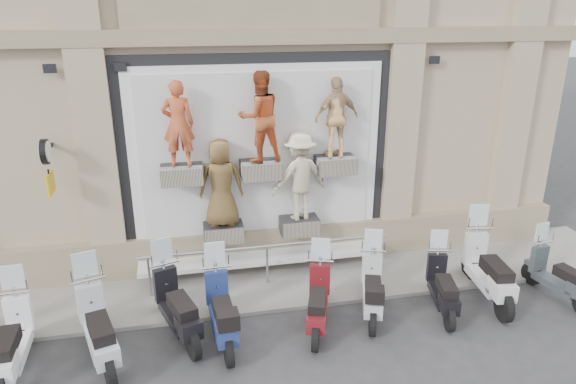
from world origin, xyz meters
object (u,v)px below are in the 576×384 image
(scooter_c, at_px, (96,316))
(scooter_h, at_px, (444,277))
(clock_sign_bracket, at_px, (47,159))
(scooter_f, at_px, (318,291))
(guard_rail, at_px, (267,266))
(scooter_g, at_px, (373,279))
(scooter_d, at_px, (176,295))
(scooter_b, at_px, (9,330))
(scooter_i, at_px, (490,259))
(scooter_j, at_px, (561,267))
(scooter_e, at_px, (221,300))

(scooter_c, height_order, scooter_h, scooter_c)
(clock_sign_bracket, distance_m, scooter_f, 5.38)
(guard_rail, relative_size, scooter_g, 2.83)
(scooter_d, bearing_deg, scooter_b, 172.26)
(clock_sign_bracket, relative_size, scooter_h, 0.59)
(scooter_h, distance_m, scooter_i, 1.09)
(scooter_g, relative_size, scooter_j, 1.05)
(scooter_h, xyz_separation_m, scooter_i, (1.06, 0.22, 0.15))
(scooter_b, relative_size, scooter_g, 1.07)
(scooter_i, bearing_deg, clock_sign_bracket, 175.24)
(scooter_f, relative_size, scooter_j, 1.06)
(scooter_f, xyz_separation_m, scooter_i, (3.45, 0.24, 0.12))
(scooter_e, height_order, scooter_j, scooter_e)
(scooter_d, distance_m, scooter_i, 5.87)
(clock_sign_bracket, xyz_separation_m, scooter_e, (2.84, -2.06, -2.03))
(scooter_c, height_order, scooter_e, scooter_c)
(clock_sign_bracket, xyz_separation_m, scooter_f, (4.53, -2.05, -2.07))
(scooter_d, height_order, scooter_f, scooter_d)
(clock_sign_bracket, height_order, scooter_e, clock_sign_bracket)
(scooter_b, relative_size, scooter_j, 1.12)
(scooter_e, bearing_deg, scooter_c, -178.74)
(guard_rail, xyz_separation_m, scooter_h, (3.02, -1.56, 0.24))
(scooter_g, relative_size, scooter_h, 1.04)
(scooter_j, bearing_deg, guard_rail, 153.53)
(scooter_i, bearing_deg, scooter_g, -170.95)
(scooter_d, xyz_separation_m, scooter_h, (4.81, -0.24, -0.09))
(scooter_c, distance_m, scooter_e, 1.96)
(scooter_c, height_order, scooter_i, scooter_i)
(scooter_e, bearing_deg, clock_sign_bracket, 141.22)
(guard_rail, bearing_deg, scooter_c, -150.09)
(scooter_e, relative_size, scooter_g, 1.06)
(clock_sign_bracket, xyz_separation_m, scooter_h, (6.92, -2.02, -2.10))
(scooter_b, relative_size, scooter_d, 0.98)
(scooter_e, bearing_deg, scooter_g, 1.50)
(scooter_c, relative_size, scooter_h, 1.17)
(scooter_d, distance_m, scooter_j, 7.22)
(scooter_e, bearing_deg, scooter_h, -2.33)
(guard_rail, height_order, scooter_f, scooter_f)
(scooter_f, height_order, scooter_g, scooter_f)
(scooter_i, xyz_separation_m, scooter_j, (1.34, -0.32, -0.16))
(scooter_c, distance_m, scooter_g, 4.73)
(scooter_c, bearing_deg, scooter_i, -13.59)
(clock_sign_bracket, distance_m, scooter_j, 9.79)
(scooter_g, height_order, scooter_j, scooter_g)
(scooter_b, distance_m, scooter_h, 7.29)
(guard_rail, relative_size, scooter_b, 2.65)
(scooter_g, bearing_deg, scooter_e, -156.52)
(guard_rail, bearing_deg, scooter_e, -123.59)
(scooter_d, relative_size, scooter_f, 1.08)
(scooter_g, distance_m, scooter_i, 2.37)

